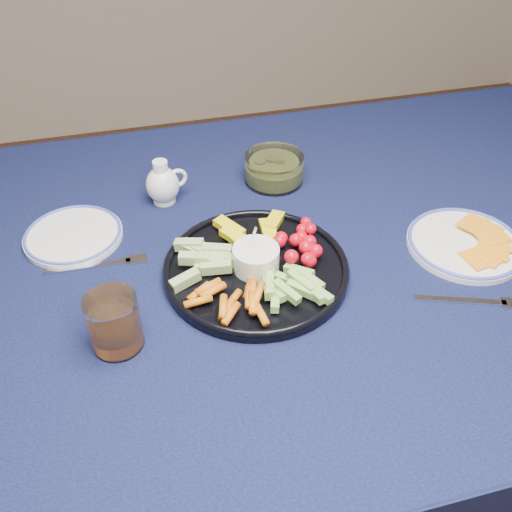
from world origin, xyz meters
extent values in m
plane|color=#522D1C|center=(0.00, 0.00, 0.00)|extent=(4.00, 4.00, 0.00)
cylinder|color=#52321B|center=(0.72, 0.42, 0.35)|extent=(0.07, 0.07, 0.70)
cube|color=#52321B|center=(0.00, 0.00, 0.72)|extent=(1.60, 1.00, 0.04)
cube|color=black|center=(0.00, 0.00, 0.74)|extent=(1.66, 1.06, 0.01)
cube|color=black|center=(0.00, 0.53, 0.60)|extent=(1.66, 0.01, 0.30)
cylinder|color=black|center=(-0.12, -0.06, 0.75)|extent=(0.33, 0.33, 0.01)
torus|color=black|center=(-0.12, -0.06, 0.76)|extent=(0.33, 0.33, 0.01)
cylinder|color=white|center=(-0.12, -0.06, 0.78)|extent=(0.08, 0.08, 0.04)
cylinder|color=white|center=(-0.12, -0.06, 0.80)|extent=(0.07, 0.07, 0.01)
cylinder|color=white|center=(-0.25, 0.21, 0.75)|extent=(0.05, 0.05, 0.01)
ellipsoid|color=white|center=(-0.25, 0.21, 0.79)|extent=(0.07, 0.07, 0.08)
cylinder|color=white|center=(-0.25, 0.21, 0.83)|extent=(0.03, 0.03, 0.03)
torus|color=white|center=(-0.21, 0.21, 0.79)|extent=(0.04, 0.02, 0.04)
torus|color=#4651C6|center=(-0.25, 0.21, 0.81)|extent=(0.04, 0.04, 0.00)
cylinder|color=white|center=(0.00, 0.23, 0.78)|extent=(0.13, 0.13, 0.06)
cylinder|color=#535E1B|center=(0.00, 0.23, 0.77)|extent=(0.11, 0.11, 0.03)
cylinder|color=white|center=(0.29, -0.09, 0.75)|extent=(0.22, 0.22, 0.01)
torus|color=#4651C6|center=(0.29, -0.09, 0.76)|extent=(0.22, 0.22, 0.01)
cylinder|color=white|center=(-0.37, -0.16, 0.79)|extent=(0.08, 0.08, 0.10)
cylinder|color=orange|center=(-0.37, -0.16, 0.77)|extent=(0.07, 0.07, 0.05)
cube|color=silver|center=(-0.41, 0.03, 0.75)|extent=(0.15, 0.02, 0.00)
cube|color=silver|center=(-0.32, 0.03, 0.75)|extent=(0.04, 0.03, 0.00)
cube|color=silver|center=(0.20, -0.22, 0.75)|extent=(0.15, 0.06, 0.00)
cylinder|color=white|center=(-0.43, 0.13, 0.75)|extent=(0.19, 0.19, 0.01)
torus|color=#4651C6|center=(-0.43, 0.13, 0.76)|extent=(0.19, 0.19, 0.01)
camera|label=1|loc=(-0.31, -0.80, 1.44)|focal=40.00mm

